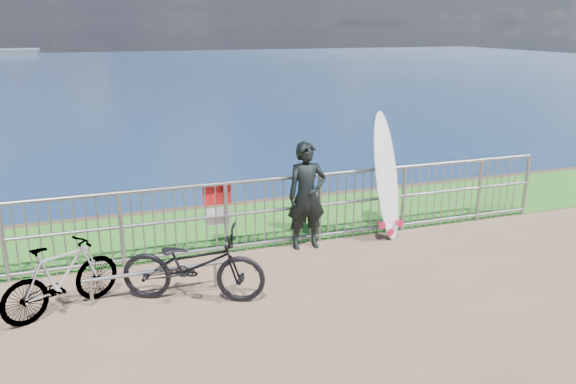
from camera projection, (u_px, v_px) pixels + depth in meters
name	position (u px, v px, depth m)	size (l,w,h in m)	color
grass_strip	(241.00, 225.00, 9.64)	(120.00, 120.00, 0.00)	#256F1E
railing	(259.00, 213.00, 8.49)	(10.06, 0.10, 1.13)	gray
surfer	(307.00, 196.00, 8.50)	(0.60, 0.40, 1.66)	black
surfboard	(387.00, 181.00, 8.87)	(0.68, 0.65, 2.05)	white
bicycle_near	(193.00, 265.00, 6.95)	(0.63, 1.80, 0.94)	black
bicycle_far	(61.00, 277.00, 6.67)	(0.41, 1.47, 0.88)	black
bike_rack	(155.00, 274.00, 7.08)	(1.75, 0.05, 0.36)	gray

